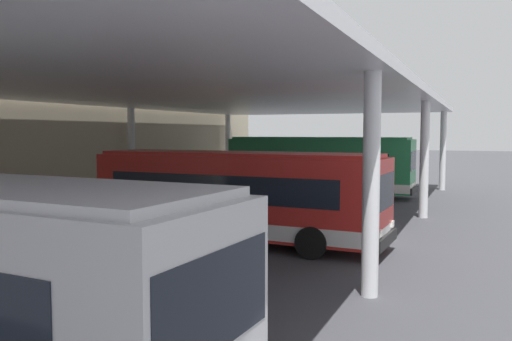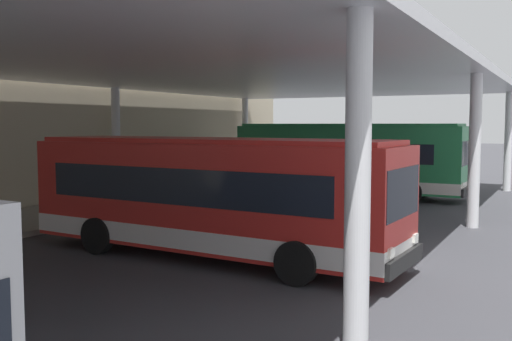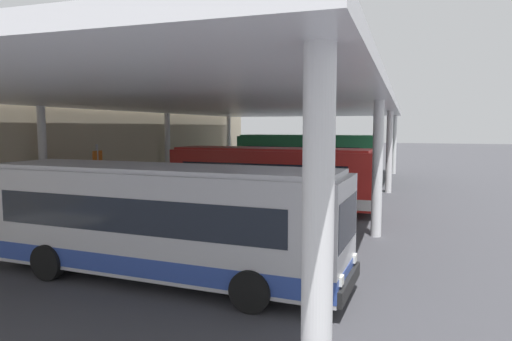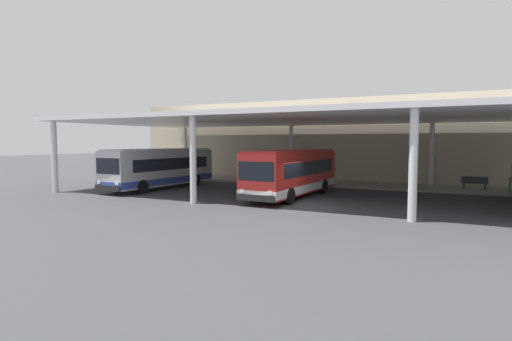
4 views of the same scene
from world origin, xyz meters
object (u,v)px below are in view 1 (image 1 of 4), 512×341
Objects in this scene: bus_middle_bay at (319,165)px; bench_waiting at (186,184)px; trash_bin at (209,181)px; bus_second_bay at (236,195)px.

bus_middle_bay is 6.31× the size of bench_waiting.
bus_middle_bay is at bearing -83.01° from trash_bin.
bench_waiting is (-3.29, 7.52, -1.18)m from bus_middle_bay.
bus_middle_bay reaches higher than bus_second_bay.
bench_waiting is 1.84× the size of trash_bin.
bus_second_bay reaches higher than bench_waiting.
trash_bin is (13.59, 8.50, -0.98)m from bus_second_bay.
bus_second_bay reaches higher than trash_bin.
trash_bin reaches higher than bench_waiting.
bench_waiting is (11.18, 8.81, -0.99)m from bus_second_bay.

